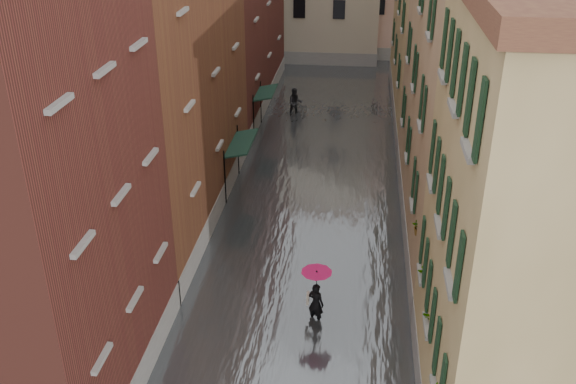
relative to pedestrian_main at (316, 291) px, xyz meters
The scene contains 12 objects.
ground 2.40m from the pedestrian_main, 112.58° to the right, with size 120.00×120.00×0.00m, color #535255.
floodwater 11.24m from the pedestrian_main, 93.96° to the left, with size 10.00×60.00×0.20m, color #4F5357.
building_left_near 10.11m from the pedestrian_main, 153.61° to the right, with size 6.00×8.00×13.00m, color #5E281F.
building_left_mid 11.65m from the pedestrian_main, 137.41° to the left, with size 6.00×14.00×12.50m, color brown.
building_right_near 8.56m from the pedestrian_main, 31.76° to the right, with size 6.00×8.00×11.50m, color olive.
building_right_mid 10.80m from the pedestrian_main, 48.92° to the left, with size 6.00×14.00×13.00m, color tan.
building_right_far 23.43m from the pedestrian_main, 74.29° to the left, with size 6.00×16.00×11.50m, color olive.
awning_near 10.49m from the pedestrian_main, 114.09° to the left, with size 1.09×3.24×2.80m.
awning_far 17.66m from the pedestrian_main, 104.00° to the left, with size 1.09×2.71×2.80m.
window_planters 4.73m from the pedestrian_main, 36.84° to the right, with size 0.59×8.53×0.84m.
pedestrian_main is the anchor object (origin of this frame).
pedestrian_far 20.39m from the pedestrian_main, 98.05° to the left, with size 0.91×0.71×1.87m, color black.
Camera 1 is at (1.88, -15.73, 13.85)m, focal length 40.00 mm.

